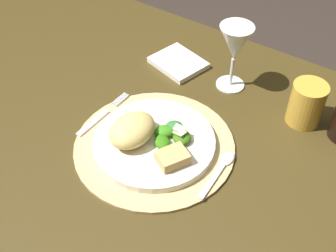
{
  "coord_description": "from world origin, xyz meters",
  "views": [
    {
      "loc": [
        0.43,
        -0.53,
        1.39
      ],
      "look_at": [
        0.06,
        0.02,
        0.74
      ],
      "focal_mm": 47.38,
      "sensor_mm": 36.0,
      "label": 1
    }
  ],
  "objects_px": {
    "dinner_plate": "(154,142)",
    "amber_tumbler": "(306,104)",
    "fork": "(101,116)",
    "napkin": "(178,63)",
    "spoon": "(222,167)",
    "wine_glass": "(235,45)",
    "dining_table": "(143,159)"
  },
  "relations": [
    {
      "from": "dining_table",
      "to": "amber_tumbler",
      "type": "bearing_deg",
      "value": 38.06
    },
    {
      "from": "dinner_plate",
      "to": "amber_tumbler",
      "type": "bearing_deg",
      "value": 48.15
    },
    {
      "from": "fork",
      "to": "amber_tumbler",
      "type": "bearing_deg",
      "value": 33.64
    },
    {
      "from": "fork",
      "to": "amber_tumbler",
      "type": "distance_m",
      "value": 0.44
    },
    {
      "from": "spoon",
      "to": "dinner_plate",
      "type": "bearing_deg",
      "value": -170.09
    },
    {
      "from": "dinner_plate",
      "to": "amber_tumbler",
      "type": "height_order",
      "value": "amber_tumbler"
    },
    {
      "from": "fork",
      "to": "wine_glass",
      "type": "relative_size",
      "value": 1.01
    },
    {
      "from": "fork",
      "to": "napkin",
      "type": "xyz_separation_m",
      "value": [
        0.03,
        0.26,
        -0.0
      ]
    },
    {
      "from": "napkin",
      "to": "amber_tumbler",
      "type": "distance_m",
      "value": 0.34
    },
    {
      "from": "dinner_plate",
      "to": "amber_tumbler",
      "type": "xyz_separation_m",
      "value": [
        0.22,
        0.25,
        0.03
      ]
    },
    {
      "from": "dining_table",
      "to": "wine_glass",
      "type": "height_order",
      "value": "wine_glass"
    },
    {
      "from": "dining_table",
      "to": "spoon",
      "type": "relative_size",
      "value": 10.86
    },
    {
      "from": "spoon",
      "to": "amber_tumbler",
      "type": "height_order",
      "value": "amber_tumbler"
    },
    {
      "from": "dinner_plate",
      "to": "spoon",
      "type": "height_order",
      "value": "dinner_plate"
    },
    {
      "from": "dining_table",
      "to": "dinner_plate",
      "type": "distance_m",
      "value": 0.13
    },
    {
      "from": "napkin",
      "to": "wine_glass",
      "type": "xyz_separation_m",
      "value": [
        0.15,
        0.0,
        0.11
      ]
    },
    {
      "from": "dining_table",
      "to": "dinner_plate",
      "type": "relative_size",
      "value": 5.85
    },
    {
      "from": "dining_table",
      "to": "napkin",
      "type": "height_order",
      "value": "napkin"
    },
    {
      "from": "dinner_plate",
      "to": "fork",
      "type": "height_order",
      "value": "dinner_plate"
    },
    {
      "from": "fork",
      "to": "napkin",
      "type": "bearing_deg",
      "value": 82.77
    },
    {
      "from": "wine_glass",
      "to": "napkin",
      "type": "bearing_deg",
      "value": -178.98
    },
    {
      "from": "napkin",
      "to": "wine_glass",
      "type": "distance_m",
      "value": 0.18
    },
    {
      "from": "dining_table",
      "to": "napkin",
      "type": "bearing_deg",
      "value": 103.47
    },
    {
      "from": "napkin",
      "to": "spoon",
      "type": "bearing_deg",
      "value": -42.69
    },
    {
      "from": "spoon",
      "to": "amber_tumbler",
      "type": "bearing_deg",
      "value": 70.84
    },
    {
      "from": "fork",
      "to": "napkin",
      "type": "relative_size",
      "value": 1.31
    },
    {
      "from": "spoon",
      "to": "amber_tumbler",
      "type": "relative_size",
      "value": 1.4
    },
    {
      "from": "fork",
      "to": "wine_glass",
      "type": "height_order",
      "value": "wine_glass"
    },
    {
      "from": "spoon",
      "to": "wine_glass",
      "type": "xyz_separation_m",
      "value": [
        -0.11,
        0.24,
        0.11
      ]
    },
    {
      "from": "fork",
      "to": "spoon",
      "type": "relative_size",
      "value": 1.2
    },
    {
      "from": "fork",
      "to": "amber_tumbler",
      "type": "relative_size",
      "value": 1.68
    },
    {
      "from": "fork",
      "to": "spoon",
      "type": "bearing_deg",
      "value": 4.39
    }
  ]
}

